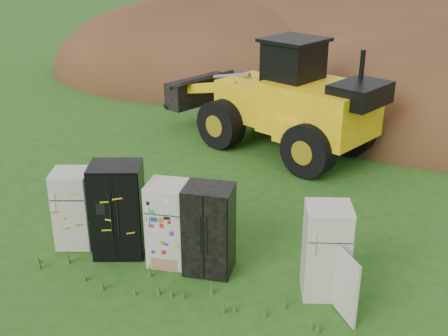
# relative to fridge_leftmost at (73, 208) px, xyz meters

# --- Properties ---
(ground) EXTENTS (120.00, 120.00, 0.00)m
(ground) POSITION_rel_fridge_leftmost_xyz_m (2.54, -0.03, -0.79)
(ground) COLOR #225115
(ground) RESTS_ON ground
(fridge_leftmost) EXTENTS (0.87, 0.86, 1.57)m
(fridge_leftmost) POSITION_rel_fridge_leftmost_xyz_m (0.00, 0.00, 0.00)
(fridge_leftmost) COLOR beige
(fridge_leftmost) RESTS_ON ground
(fridge_black_side) EXTENTS (1.16, 1.04, 1.84)m
(fridge_black_side) POSITION_rel_fridge_leftmost_xyz_m (0.99, 0.02, 0.13)
(fridge_black_side) COLOR black
(fridge_black_side) RESTS_ON ground
(fridge_sticker) EXTENTS (0.80, 0.75, 1.62)m
(fridge_sticker) POSITION_rel_fridge_leftmost_xyz_m (2.04, 0.01, 0.03)
(fridge_sticker) COLOR silver
(fridge_sticker) RESTS_ON ground
(fridge_dark_mid) EXTENTS (0.93, 0.79, 1.68)m
(fridge_dark_mid) POSITION_rel_fridge_leftmost_xyz_m (2.84, -0.00, 0.05)
(fridge_dark_mid) COLOR black
(fridge_dark_mid) RESTS_ON ground
(fridge_open_door) EXTENTS (0.92, 0.88, 1.66)m
(fridge_open_door) POSITION_rel_fridge_leftmost_xyz_m (4.95, -0.01, 0.04)
(fridge_open_door) COLOR beige
(fridge_open_door) RESTS_ON ground
(wheel_loader) EXTENTS (7.14, 5.13, 3.20)m
(wheel_loader) POSITION_rel_fridge_leftmost_xyz_m (2.13, 6.71, 0.82)
(wheel_loader) COLOR yellow
(wheel_loader) RESTS_ON ground
(dirt_mound_left) EXTENTS (14.18, 10.63, 6.53)m
(dirt_mound_left) POSITION_rel_fridge_leftmost_xyz_m (-2.87, 14.68, -0.79)
(dirt_mound_left) COLOR #482B17
(dirt_mound_left) RESTS_ON ground
(dirt_mound_back) EXTENTS (18.73, 12.49, 7.57)m
(dirt_mound_back) POSITION_rel_fridge_leftmost_xyz_m (3.29, 17.49, -0.79)
(dirt_mound_back) COLOR #482B17
(dirt_mound_back) RESTS_ON ground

